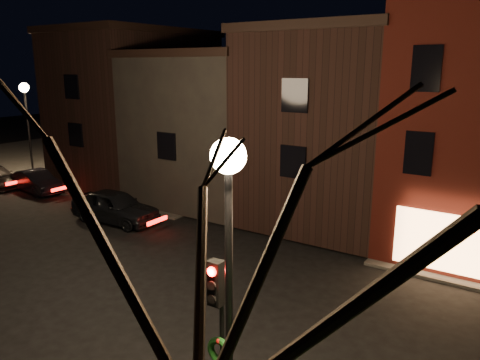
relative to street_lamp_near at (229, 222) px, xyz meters
name	(u,v)px	position (x,y,z in m)	size (l,w,h in m)	color
ground	(186,281)	(-6.20, 6.00, -5.18)	(120.00, 120.00, 0.00)	black
sidewalk_far_left	(161,149)	(-26.20, 26.00, -5.12)	(30.00, 30.00, 0.12)	#2D2B28
corner_building	(480,123)	(1.80, 15.47, 0.22)	(6.50, 8.50, 10.50)	#4B130D
row_building_a	(340,124)	(-4.70, 16.50, -0.34)	(7.30, 10.30, 9.40)	black
row_building_b	(224,124)	(-11.95, 16.50, -0.85)	(7.80, 10.30, 8.40)	black
row_building_c	(137,106)	(-19.20, 16.50, -0.09)	(7.30, 10.30, 9.90)	black
street_lamp_near	(229,222)	(0.00, 0.00, 0.00)	(0.60, 0.60, 6.48)	black
street_lamp_far	(26,105)	(-25.20, 12.20, 0.00)	(0.60, 0.60, 6.48)	black
traffic_signal	(219,324)	(-0.60, 0.49, -2.37)	(0.58, 0.38, 4.05)	black
bare_tree_right	(192,221)	(1.30, -2.50, 0.97)	(6.40, 6.40, 8.50)	black
parked_car_a	(115,206)	(-13.48, 9.17, -4.36)	(1.94, 4.82, 1.64)	black
parked_car_b	(37,182)	(-21.96, 10.36, -4.49)	(1.47, 4.20, 1.38)	black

